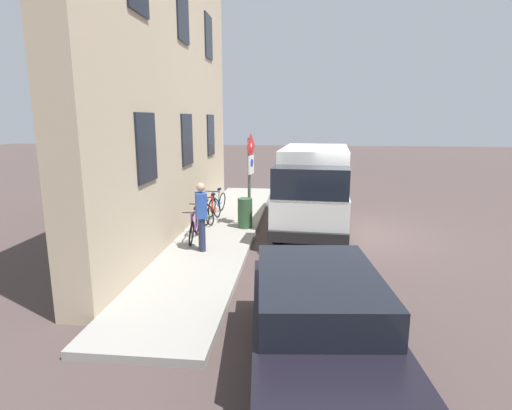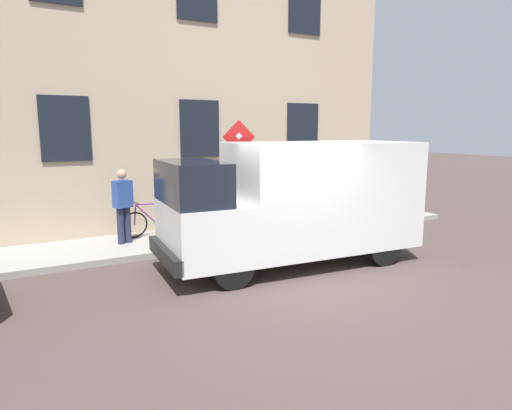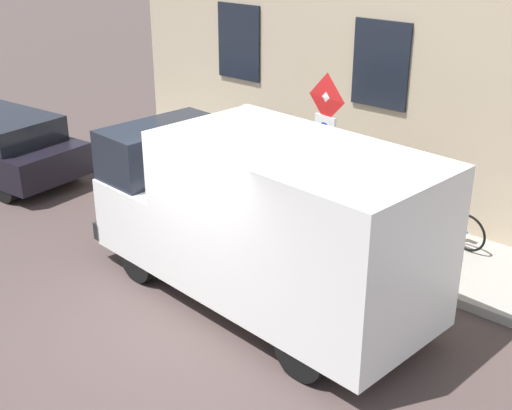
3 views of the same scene
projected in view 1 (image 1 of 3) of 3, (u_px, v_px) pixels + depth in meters
ground_plane at (354, 235)px, 12.24m from camera, size 80.00×80.00×0.00m
sidewalk_slab at (223, 229)px, 12.62m from camera, size 2.10×14.08×0.14m
building_facade at (173, 85)px, 11.88m from camera, size 0.75×12.08×8.67m
sign_post_stacked at (250, 167)px, 12.35m from camera, size 0.19×0.55×2.72m
delivery_van at (314, 187)px, 12.63m from camera, size 2.40×5.47×2.50m
parked_hatchback at (318, 321)px, 5.52m from camera, size 2.12×4.15×1.38m
bicycle_blue at (217, 203)px, 14.19m from camera, size 0.48×1.71×0.89m
bicycle_red at (211, 210)px, 13.18m from camera, size 0.51×1.72×0.89m
bicycle_green at (203, 218)px, 12.17m from camera, size 0.49×1.72×0.89m
bicycle_purple at (195, 227)px, 11.16m from camera, size 0.46×1.71×0.89m
pedestrian at (201, 214)px, 10.18m from camera, size 0.38×0.46×1.72m
litter_bin at (245, 213)px, 12.42m from camera, size 0.44×0.44×0.90m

